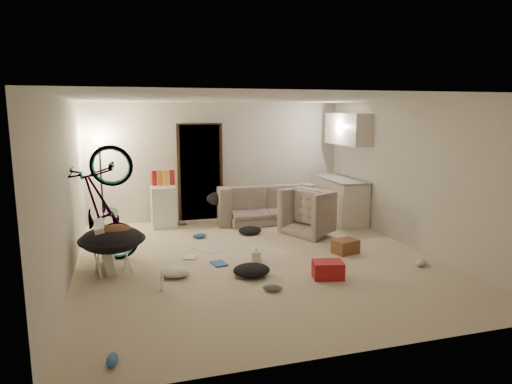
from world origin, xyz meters
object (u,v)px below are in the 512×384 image
object	(u,v)px
sofa	(264,207)
floor_lamp	(100,164)
saucer_chair	(112,245)
bicycle	(105,232)
drink_case_a	(345,246)
armchair	(318,216)
drink_case_b	(328,270)
tv_box	(105,243)
kitchen_counter	(340,200)
mini_fridge	(164,207)
juicer	(256,256)

from	to	relation	value
sofa	floor_lamp	bearing A→B (deg)	-2.82
floor_lamp	saucer_chair	size ratio (longest dim) A/B	1.90
bicycle	drink_case_a	bearing A→B (deg)	-90.99
armchair	drink_case_b	world-z (taller)	armchair
tv_box	drink_case_b	size ratio (longest dim) A/B	2.59
bicycle	drink_case_a	size ratio (longest dim) A/B	4.70
drink_case_b	tv_box	bearing A→B (deg)	167.59
kitchen_counter	tv_box	world-z (taller)	kitchen_counter
saucer_chair	drink_case_a	size ratio (longest dim) A/B	2.41
kitchen_counter	armchair	world-z (taller)	kitchen_counter
drink_case_a	kitchen_counter	bearing A→B (deg)	49.83
kitchen_counter	mini_fridge	world-z (taller)	kitchen_counter
bicycle	mini_fridge	world-z (taller)	bicycle
floor_lamp	bicycle	bearing A→B (deg)	-87.31
juicer	kitchen_counter	bearing A→B (deg)	39.97
floor_lamp	juicer	distance (m)	3.80
saucer_chair	drink_case_b	world-z (taller)	saucer_chair
bicycle	mini_fridge	distance (m)	2.29
drink_case_a	drink_case_b	size ratio (longest dim) A/B	0.95
mini_fridge	tv_box	world-z (taller)	mini_fridge
sofa	mini_fridge	xyz separation A→B (m)	(-2.09, 0.10, 0.11)
kitchen_counter	mini_fridge	distance (m)	3.70
juicer	saucer_chair	bearing A→B (deg)	176.71
armchair	juicer	size ratio (longest dim) A/B	4.56
sofa	armchair	xyz separation A→B (m)	(0.74, -1.18, 0.02)
saucer_chair	bicycle	bearing A→B (deg)	103.63
mini_fridge	tv_box	size ratio (longest dim) A/B	0.76
armchair	mini_fridge	world-z (taller)	mini_fridge
tv_box	drink_case_b	world-z (taller)	tv_box
kitchen_counter	juicer	bearing A→B (deg)	-140.03
sofa	bicycle	bearing A→B (deg)	32.03
tv_box	floor_lamp	bearing A→B (deg)	89.63
tv_box	drink_case_b	bearing A→B (deg)	-28.41
sofa	drink_case_b	xyz separation A→B (m)	(-0.15, -3.52, -0.18)
juicer	drink_case_a	bearing A→B (deg)	-1.09
floor_lamp	kitchen_counter	distance (m)	4.95
bicycle	tv_box	world-z (taller)	bicycle
bicycle	juicer	xyz separation A→B (m)	(2.26, -0.60, -0.40)
kitchen_counter	saucer_chair	world-z (taller)	kitchen_counter
sofa	juicer	distance (m)	2.69
armchair	saucer_chair	world-z (taller)	saucer_chair
armchair	mini_fridge	distance (m)	3.11
tv_box	drink_case_a	world-z (taller)	tv_box
floor_lamp	armchair	bearing A→B (deg)	-19.00
sofa	drink_case_b	world-z (taller)	sofa
kitchen_counter	armchair	xyz separation A→B (m)	(-0.83, -0.73, -0.12)
sofa	drink_case_b	bearing A→B (deg)	88.32
sofa	drink_case_a	bearing A→B (deg)	104.48
saucer_chair	tv_box	world-z (taller)	tv_box
armchair	tv_box	distance (m)	4.00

